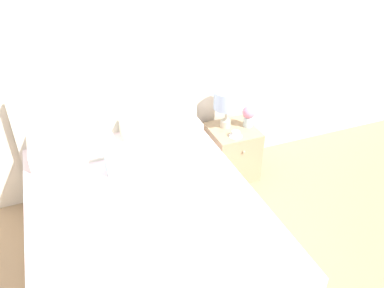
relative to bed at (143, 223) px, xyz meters
name	(u,v)px	position (x,y,z in m)	size (l,w,h in m)	color
ground_plane	(120,183)	(0.00, 0.94, -0.32)	(12.00, 12.00, 0.00)	tan
wall_back	(101,50)	(0.00, 1.01, 0.98)	(8.00, 0.06, 2.60)	silver
bed	(143,223)	(0.00, 0.00, 0.00)	(1.56, 2.01, 1.03)	white
nightstand	(231,152)	(1.07, 0.69, -0.06)	(0.43, 0.47, 0.51)	tan
table_lamp	(227,101)	(1.02, 0.76, 0.46)	(0.24, 0.24, 0.36)	beige
flower_vase	(249,115)	(1.23, 0.70, 0.31)	(0.12, 0.12, 0.20)	silver
teacup	(236,134)	(1.03, 0.57, 0.21)	(0.12, 0.12, 0.05)	white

